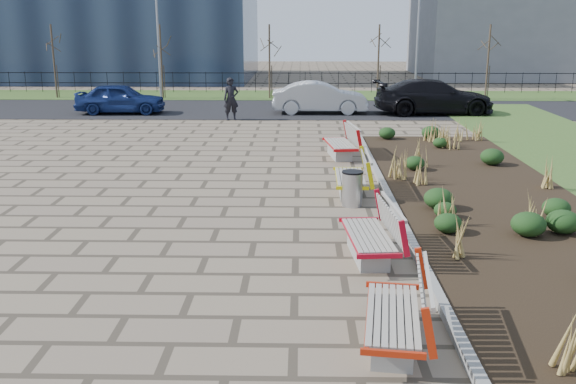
{
  "coord_description": "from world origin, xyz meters",
  "views": [
    {
      "loc": [
        1.75,
        -9.5,
        4.26
      ],
      "look_at": [
        1.5,
        3.0,
        0.9
      ],
      "focal_mm": 40.0,
      "sensor_mm": 36.0,
      "label": 1
    }
  ],
  "objects_px": {
    "bench_b": "(368,232)",
    "litter_bin": "(352,189)",
    "bench_c": "(350,175)",
    "lamp_west": "(158,43)",
    "bench_d": "(340,142)",
    "bench_a": "(393,310)",
    "car_blue": "(120,98)",
    "car_black": "(434,97)",
    "pedestrian": "(231,99)",
    "car_silver": "(320,98)",
    "lamp_east": "(417,43)"
  },
  "relations": [
    {
      "from": "bench_a",
      "to": "bench_c",
      "type": "distance_m",
      "value": 7.79
    },
    {
      "from": "bench_c",
      "to": "pedestrian",
      "type": "xyz_separation_m",
      "value": [
        -4.31,
        12.35,
        0.42
      ]
    },
    {
      "from": "bench_c",
      "to": "car_blue",
      "type": "height_order",
      "value": "car_blue"
    },
    {
      "from": "bench_b",
      "to": "car_black",
      "type": "distance_m",
      "value": 19.48
    },
    {
      "from": "car_black",
      "to": "bench_c",
      "type": "bearing_deg",
      "value": 157.44
    },
    {
      "from": "bench_b",
      "to": "car_blue",
      "type": "relative_size",
      "value": 0.51
    },
    {
      "from": "bench_a",
      "to": "bench_d",
      "type": "relative_size",
      "value": 1.0
    },
    {
      "from": "bench_d",
      "to": "lamp_east",
      "type": "bearing_deg",
      "value": 64.23
    },
    {
      "from": "pedestrian",
      "to": "bench_d",
      "type": "bearing_deg",
      "value": -77.42
    },
    {
      "from": "car_blue",
      "to": "car_silver",
      "type": "height_order",
      "value": "car_silver"
    },
    {
      "from": "bench_b",
      "to": "lamp_west",
      "type": "height_order",
      "value": "lamp_west"
    },
    {
      "from": "litter_bin",
      "to": "lamp_west",
      "type": "distance_m",
      "value": 22.85
    },
    {
      "from": "pedestrian",
      "to": "bench_b",
      "type": "bearing_deg",
      "value": -91.89
    },
    {
      "from": "litter_bin",
      "to": "lamp_east",
      "type": "distance_m",
      "value": 21.61
    },
    {
      "from": "pedestrian",
      "to": "car_silver",
      "type": "xyz_separation_m",
      "value": [
        3.94,
        2.08,
        -0.17
      ]
    },
    {
      "from": "car_silver",
      "to": "pedestrian",
      "type": "bearing_deg",
      "value": 116.93
    },
    {
      "from": "bench_a",
      "to": "litter_bin",
      "type": "bearing_deg",
      "value": 97.78
    },
    {
      "from": "litter_bin",
      "to": "car_blue",
      "type": "distance_m",
      "value": 18.02
    },
    {
      "from": "bench_a",
      "to": "car_black",
      "type": "xyz_separation_m",
      "value": [
        4.93,
        22.12,
        0.32
      ]
    },
    {
      "from": "bench_d",
      "to": "lamp_west",
      "type": "relative_size",
      "value": 0.35
    },
    {
      "from": "car_silver",
      "to": "car_black",
      "type": "height_order",
      "value": "car_black"
    },
    {
      "from": "bench_a",
      "to": "car_silver",
      "type": "height_order",
      "value": "car_silver"
    },
    {
      "from": "bench_a",
      "to": "lamp_west",
      "type": "distance_m",
      "value": 29.14
    },
    {
      "from": "bench_b",
      "to": "litter_bin",
      "type": "relative_size",
      "value": 2.58
    },
    {
      "from": "bench_b",
      "to": "car_silver",
      "type": "relative_size",
      "value": 0.47
    },
    {
      "from": "car_black",
      "to": "lamp_west",
      "type": "relative_size",
      "value": 0.91
    },
    {
      "from": "car_silver",
      "to": "lamp_east",
      "type": "distance_m",
      "value": 7.93
    },
    {
      "from": "car_silver",
      "to": "lamp_east",
      "type": "bearing_deg",
      "value": -45.92
    },
    {
      "from": "bench_a",
      "to": "pedestrian",
      "type": "distance_m",
      "value": 20.6
    },
    {
      "from": "car_blue",
      "to": "lamp_east",
      "type": "bearing_deg",
      "value": -70.96
    },
    {
      "from": "bench_a",
      "to": "lamp_west",
      "type": "relative_size",
      "value": 0.35
    },
    {
      "from": "pedestrian",
      "to": "bench_a",
      "type": "bearing_deg",
      "value": -94.15
    },
    {
      "from": "bench_d",
      "to": "bench_b",
      "type": "bearing_deg",
      "value": -97.67
    },
    {
      "from": "bench_d",
      "to": "lamp_west",
      "type": "height_order",
      "value": "lamp_west"
    },
    {
      "from": "car_black",
      "to": "lamp_east",
      "type": "distance_m",
      "value": 5.92
    },
    {
      "from": "bench_a",
      "to": "car_blue",
      "type": "bearing_deg",
      "value": 121.36
    },
    {
      "from": "car_blue",
      "to": "lamp_west",
      "type": "distance_m",
      "value": 6.14
    },
    {
      "from": "bench_b",
      "to": "litter_bin",
      "type": "bearing_deg",
      "value": 85.35
    },
    {
      "from": "pedestrian",
      "to": "lamp_east",
      "type": "xyz_separation_m",
      "value": [
        9.31,
        7.46,
        2.12
      ]
    },
    {
      "from": "lamp_west",
      "to": "bench_b",
      "type": "bearing_deg",
      "value": -69.69
    },
    {
      "from": "bench_b",
      "to": "lamp_east",
      "type": "xyz_separation_m",
      "value": [
        5.0,
        24.32,
        2.54
      ]
    },
    {
      "from": "pedestrian",
      "to": "car_blue",
      "type": "relative_size",
      "value": 0.45
    },
    {
      "from": "car_black",
      "to": "lamp_west",
      "type": "height_order",
      "value": "lamp_west"
    },
    {
      "from": "pedestrian",
      "to": "car_blue",
      "type": "distance_m",
      "value": 5.68
    },
    {
      "from": "car_black",
      "to": "lamp_east",
      "type": "xyz_separation_m",
      "value": [
        0.07,
        5.48,
        2.22
      ]
    },
    {
      "from": "bench_a",
      "to": "car_silver",
      "type": "bearing_deg",
      "value": 98.51
    },
    {
      "from": "car_blue",
      "to": "bench_c",
      "type": "bearing_deg",
      "value": -147.63
    },
    {
      "from": "bench_a",
      "to": "pedestrian",
      "type": "height_order",
      "value": "pedestrian"
    },
    {
      "from": "bench_b",
      "to": "litter_bin",
      "type": "distance_m",
      "value": 3.47
    },
    {
      "from": "bench_c",
      "to": "lamp_west",
      "type": "relative_size",
      "value": 0.35
    }
  ]
}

